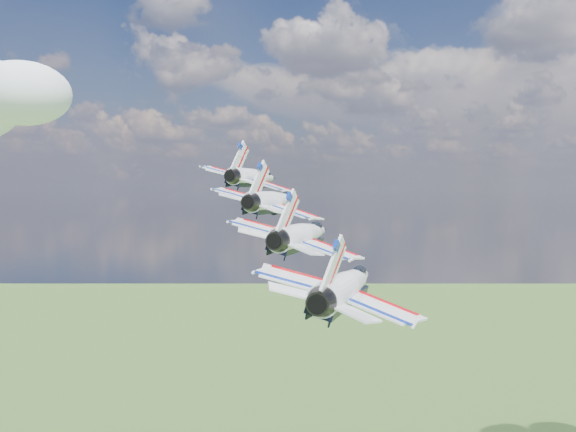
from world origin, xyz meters
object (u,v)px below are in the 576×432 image
Objects in this scene: jet_1 at (275,201)px; jet_0 at (255,177)px; jet_3 at (347,285)px; jet_2 at (304,234)px.

jet_0 is at bearing 121.08° from jet_1.
jet_0 is 1.00× the size of jet_3.
jet_1 is (9.41, -8.76, -2.93)m from jet_0.
jet_0 is 39.56m from jet_3.
jet_1 is at bearing 121.08° from jet_2.
jet_1 is 1.00× the size of jet_2.
jet_2 is (18.82, -17.52, -5.86)m from jet_0.
jet_2 is at bearing -58.92° from jet_0.
jet_3 is at bearing -58.92° from jet_0.
jet_2 reaches higher than jet_3.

